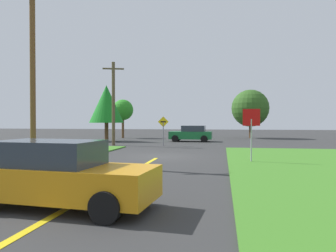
{
  "coord_description": "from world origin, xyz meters",
  "views": [
    {
      "loc": [
        3.67,
        -18.57,
        2.1
      ],
      "look_at": [
        0.15,
        2.02,
        1.77
      ],
      "focal_mm": 34.24,
      "sensor_mm": 36.0,
      "label": 1
    }
  ],
  "objects_px": {
    "car_approaching_junction": "(191,134)",
    "oak_tree_left": "(250,108)",
    "car_behind_on_main_road": "(59,174)",
    "utility_pole_mid": "(113,102)",
    "direction_sign": "(163,128)",
    "stop_sign": "(251,124)",
    "oak_tree_right": "(106,104)",
    "utility_pole_near": "(33,70)",
    "pine_tree_center": "(123,110)"
  },
  "relations": [
    {
      "from": "car_approaching_junction",
      "to": "utility_pole_near",
      "type": "distance_m",
      "value": 19.27
    },
    {
      "from": "pine_tree_center",
      "to": "utility_pole_mid",
      "type": "bearing_deg",
      "value": -76.12
    },
    {
      "from": "utility_pole_near",
      "to": "utility_pole_mid",
      "type": "bearing_deg",
      "value": 89.23
    },
    {
      "from": "car_approaching_junction",
      "to": "oak_tree_right",
      "type": "distance_m",
      "value": 9.22
    },
    {
      "from": "utility_pole_mid",
      "to": "pine_tree_center",
      "type": "distance_m",
      "value": 11.91
    },
    {
      "from": "oak_tree_left",
      "to": "utility_pole_mid",
      "type": "bearing_deg",
      "value": -132.27
    },
    {
      "from": "car_behind_on_main_road",
      "to": "oak_tree_right",
      "type": "bearing_deg",
      "value": 113.32
    },
    {
      "from": "car_approaching_junction",
      "to": "oak_tree_left",
      "type": "bearing_deg",
      "value": -129.27
    },
    {
      "from": "utility_pole_near",
      "to": "pine_tree_center",
      "type": "bearing_deg",
      "value": 96.68
    },
    {
      "from": "car_approaching_junction",
      "to": "utility_pole_near",
      "type": "bearing_deg",
      "value": 72.41
    },
    {
      "from": "oak_tree_left",
      "to": "oak_tree_right",
      "type": "distance_m",
      "value": 17.32
    },
    {
      "from": "utility_pole_mid",
      "to": "pine_tree_center",
      "type": "relative_size",
      "value": 1.51
    },
    {
      "from": "pine_tree_center",
      "to": "stop_sign",
      "type": "bearing_deg",
      "value": -57.74
    },
    {
      "from": "stop_sign",
      "to": "utility_pole_near",
      "type": "height_order",
      "value": "utility_pole_near"
    },
    {
      "from": "utility_pole_near",
      "to": "oak_tree_left",
      "type": "height_order",
      "value": "utility_pole_near"
    },
    {
      "from": "utility_pole_near",
      "to": "oak_tree_right",
      "type": "relative_size",
      "value": 1.55
    },
    {
      "from": "car_behind_on_main_road",
      "to": "utility_pole_mid",
      "type": "xyz_separation_m",
      "value": [
        -5.29,
        18.97,
        2.89
      ]
    },
    {
      "from": "stop_sign",
      "to": "car_approaching_junction",
      "type": "relative_size",
      "value": 0.63
    },
    {
      "from": "car_approaching_junction",
      "to": "oak_tree_left",
      "type": "height_order",
      "value": "oak_tree_left"
    },
    {
      "from": "stop_sign",
      "to": "oak_tree_right",
      "type": "xyz_separation_m",
      "value": [
        -13.17,
        14.94,
        1.9
      ]
    },
    {
      "from": "utility_pole_near",
      "to": "stop_sign",
      "type": "bearing_deg",
      "value": 9.3
    },
    {
      "from": "direction_sign",
      "to": "stop_sign",
      "type": "bearing_deg",
      "value": -57.88
    },
    {
      "from": "pine_tree_center",
      "to": "oak_tree_right",
      "type": "distance_m",
      "value": 6.39
    },
    {
      "from": "utility_pole_mid",
      "to": "direction_sign",
      "type": "height_order",
      "value": "utility_pole_mid"
    },
    {
      "from": "direction_sign",
      "to": "car_approaching_junction",
      "type": "bearing_deg",
      "value": 73.23
    },
    {
      "from": "car_approaching_junction",
      "to": "car_behind_on_main_road",
      "type": "xyz_separation_m",
      "value": [
        -0.78,
        -25.3,
        -0.0
      ]
    },
    {
      "from": "stop_sign",
      "to": "oak_tree_left",
      "type": "bearing_deg",
      "value": -88.16
    },
    {
      "from": "oak_tree_left",
      "to": "utility_pole_near",
      "type": "bearing_deg",
      "value": -116.6
    },
    {
      "from": "car_approaching_junction",
      "to": "utility_pole_mid",
      "type": "xyz_separation_m",
      "value": [
        -6.07,
        -6.33,
        2.88
      ]
    },
    {
      "from": "utility_pole_near",
      "to": "pine_tree_center",
      "type": "distance_m",
      "value": 23.26
    },
    {
      "from": "utility_pole_mid",
      "to": "oak_tree_right",
      "type": "relative_size",
      "value": 1.23
    },
    {
      "from": "car_approaching_junction",
      "to": "direction_sign",
      "type": "relative_size",
      "value": 1.74
    },
    {
      "from": "car_behind_on_main_road",
      "to": "pine_tree_center",
      "type": "relative_size",
      "value": 0.98
    },
    {
      "from": "utility_pole_mid",
      "to": "oak_tree_right",
      "type": "xyz_separation_m",
      "value": [
        -2.57,
        5.19,
        0.13
      ]
    },
    {
      "from": "car_approaching_junction",
      "to": "car_behind_on_main_road",
      "type": "height_order",
      "value": "same"
    },
    {
      "from": "stop_sign",
      "to": "car_behind_on_main_road",
      "type": "relative_size",
      "value": 0.58
    },
    {
      "from": "car_behind_on_main_road",
      "to": "utility_pole_mid",
      "type": "distance_m",
      "value": 19.9
    },
    {
      "from": "utility_pole_near",
      "to": "pine_tree_center",
      "type": "height_order",
      "value": "utility_pole_near"
    },
    {
      "from": "car_approaching_junction",
      "to": "oak_tree_right",
      "type": "bearing_deg",
      "value": 9.13
    },
    {
      "from": "car_behind_on_main_road",
      "to": "pine_tree_center",
      "type": "height_order",
      "value": "pine_tree_center"
    },
    {
      "from": "utility_pole_near",
      "to": "car_behind_on_main_road",
      "type": "bearing_deg",
      "value": -53.88
    },
    {
      "from": "car_approaching_junction",
      "to": "car_behind_on_main_road",
      "type": "bearing_deg",
      "value": 89.87
    },
    {
      "from": "utility_pole_mid",
      "to": "car_behind_on_main_road",
      "type": "bearing_deg",
      "value": -74.43
    },
    {
      "from": "stop_sign",
      "to": "utility_pole_mid",
      "type": "height_order",
      "value": "utility_pole_mid"
    },
    {
      "from": "car_approaching_junction",
      "to": "oak_tree_right",
      "type": "height_order",
      "value": "oak_tree_right"
    },
    {
      "from": "pine_tree_center",
      "to": "oak_tree_right",
      "type": "height_order",
      "value": "oak_tree_right"
    },
    {
      "from": "car_approaching_junction",
      "to": "utility_pole_near",
      "type": "height_order",
      "value": "utility_pole_near"
    },
    {
      "from": "car_approaching_junction",
      "to": "pine_tree_center",
      "type": "distance_m",
      "value": 10.67
    },
    {
      "from": "car_approaching_junction",
      "to": "pine_tree_center",
      "type": "height_order",
      "value": "pine_tree_center"
    },
    {
      "from": "utility_pole_near",
      "to": "oak_tree_left",
      "type": "relative_size",
      "value": 1.52
    }
  ]
}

